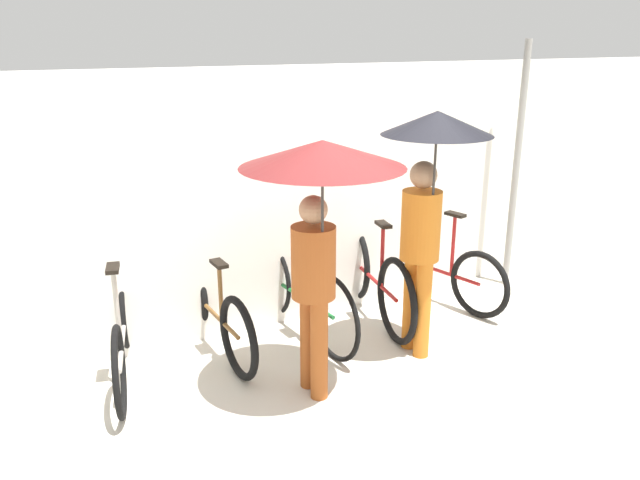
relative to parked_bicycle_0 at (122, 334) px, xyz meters
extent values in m
plane|color=beige|center=(1.54, -1.54, -0.36)|extent=(30.00, 30.00, 0.00)
cube|color=silver|center=(1.54, 0.37, 0.81)|extent=(11.09, 0.12, 2.33)
torus|color=black|center=(0.13, 0.51, -0.03)|extent=(0.21, 0.66, 0.67)
torus|color=black|center=(-0.13, -0.53, -0.03)|extent=(0.21, 0.66, 0.67)
cylinder|color=#A59E93|center=(0.00, -0.01, -0.03)|extent=(0.29, 1.04, 0.04)
cylinder|color=#A59E93|center=(-0.05, -0.19, 0.29)|extent=(0.04, 0.04, 0.63)
cube|color=black|center=(-0.05, -0.19, 0.62)|extent=(0.14, 0.22, 0.03)
cylinder|color=#A59E93|center=(0.13, 0.51, 0.33)|extent=(0.04, 0.04, 0.71)
cylinder|color=#A59E93|center=(0.13, 0.51, 0.68)|extent=(0.43, 0.13, 0.03)
torus|color=black|center=(0.75, 0.60, -0.02)|extent=(0.08, 0.67, 0.67)
torus|color=black|center=(0.79, -0.45, -0.02)|extent=(0.08, 0.67, 0.67)
cylinder|color=brown|center=(0.77, 0.08, -0.02)|extent=(0.07, 1.05, 0.04)
cylinder|color=brown|center=(0.78, -0.11, 0.22)|extent=(0.04, 0.04, 0.49)
cube|color=black|center=(0.78, -0.11, 0.48)|extent=(0.10, 0.20, 0.03)
cylinder|color=brown|center=(0.75, 0.60, 0.32)|extent=(0.04, 0.04, 0.69)
cylinder|color=brown|center=(0.75, 0.60, 0.67)|extent=(0.44, 0.04, 0.03)
torus|color=black|center=(1.51, 0.54, 0.01)|extent=(0.09, 0.74, 0.74)
torus|color=black|center=(1.58, -0.54, 0.01)|extent=(0.09, 0.74, 0.74)
cylinder|color=#19662D|center=(1.54, 0.00, 0.01)|extent=(0.11, 1.08, 0.04)
cylinder|color=#19662D|center=(1.56, -0.19, 0.25)|extent=(0.04, 0.04, 0.49)
cube|color=black|center=(1.56, -0.19, 0.52)|extent=(0.10, 0.21, 0.03)
cylinder|color=#19662D|center=(1.51, 0.54, 0.34)|extent=(0.04, 0.04, 0.67)
cylinder|color=#19662D|center=(1.51, 0.54, 0.68)|extent=(0.44, 0.06, 0.03)
torus|color=black|center=(2.42, 0.50, 0.02)|extent=(0.20, 0.77, 0.77)
torus|color=black|center=(2.22, -0.53, 0.02)|extent=(0.20, 0.77, 0.77)
cylinder|color=maroon|center=(2.32, -0.02, 0.02)|extent=(0.23, 1.03, 0.04)
cylinder|color=maroon|center=(2.28, -0.19, 0.31)|extent=(0.04, 0.04, 0.58)
cube|color=black|center=(2.28, -0.19, 0.62)|extent=(0.13, 0.21, 0.03)
cylinder|color=maroon|center=(2.42, 0.50, 0.36)|extent=(0.04, 0.04, 0.67)
cylinder|color=maroon|center=(2.42, 0.50, 0.70)|extent=(0.44, 0.11, 0.03)
torus|color=black|center=(2.98, 0.51, -0.03)|extent=(0.20, 0.66, 0.66)
torus|color=black|center=(3.20, -0.49, -0.03)|extent=(0.20, 0.66, 0.66)
cylinder|color=maroon|center=(3.09, 0.01, -0.03)|extent=(0.26, 1.01, 0.04)
cylinder|color=maroon|center=(3.13, -0.16, 0.27)|extent=(0.04, 0.04, 0.60)
cube|color=black|center=(3.13, -0.16, 0.59)|extent=(0.13, 0.21, 0.03)
cylinder|color=maroon|center=(2.98, 0.51, 0.30)|extent=(0.04, 0.04, 0.66)
cylinder|color=maroon|center=(2.98, 0.51, 0.63)|extent=(0.44, 0.12, 0.03)
cylinder|color=#9E4C1E|center=(1.21, -0.82, 0.03)|extent=(0.13, 0.13, 0.78)
cylinder|color=#9E4C1E|center=(1.20, -1.00, 0.03)|extent=(0.13, 0.13, 0.78)
cylinder|color=#9E4C1E|center=(1.20, -0.91, 0.68)|extent=(0.32, 0.32, 0.53)
sphere|color=tan|center=(1.20, -0.91, 1.07)|extent=(0.20, 0.20, 0.20)
cylinder|color=#332D28|center=(1.20, -1.05, 1.05)|extent=(0.02, 0.02, 0.68)
cone|color=#591919|center=(1.20, -1.05, 1.48)|extent=(1.11, 1.11, 0.18)
cylinder|color=#C66B1E|center=(2.26, -0.67, 0.06)|extent=(0.13, 0.13, 0.84)
cylinder|color=#C66B1E|center=(2.25, -0.85, 0.06)|extent=(0.13, 0.13, 0.84)
cylinder|color=#C66B1E|center=(2.26, -0.76, 0.76)|extent=(0.32, 0.32, 0.57)
sphere|color=#997051|center=(2.26, -0.76, 1.17)|extent=(0.22, 0.22, 0.22)
cylinder|color=#332D28|center=(2.25, -0.90, 1.15)|extent=(0.02, 0.02, 0.71)
cone|color=black|center=(2.25, -0.90, 1.59)|extent=(0.84, 0.84, 0.18)
cylinder|color=gray|center=(4.06, 0.02, 0.91)|extent=(0.07, 0.07, 2.54)
camera|label=1|loc=(-0.73, -4.58, 2.20)|focal=35.00mm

